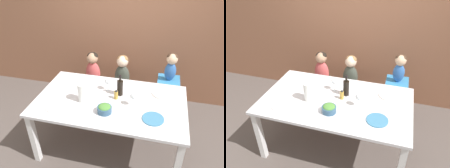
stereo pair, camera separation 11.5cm
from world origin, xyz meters
The scene contains 19 objects.
ground_plane centered at (0.00, 0.00, 0.00)m, with size 14.00×14.00×0.00m, color #564C47.
wall_back centered at (0.00, 1.36, 1.35)m, with size 10.00×0.06×2.70m.
dining_table centered at (0.00, 0.00, 0.69)m, with size 1.83×1.07×0.78m.
chair_far_left centered at (-0.49, 0.79, 0.39)m, with size 0.38×0.43×0.46m.
chair_far_center centered at (-0.01, 0.79, 0.39)m, with size 0.38×0.43×0.46m.
chair_right_highchair centered at (0.69, 0.79, 0.55)m, with size 0.32×0.36×0.71m.
person_child_left centered at (-0.49, 0.79, 0.76)m, with size 0.23×0.18×0.56m.
person_child_center centered at (-0.01, 0.79, 0.76)m, with size 0.23×0.18×0.56m.
person_baby_right centered at (0.69, 0.79, 0.96)m, with size 0.16×0.16×0.42m.
wine_bottle centered at (0.09, 0.14, 0.89)m, with size 0.08×0.08×0.28m.
paper_towel_roll centered at (-0.32, -0.10, 0.90)m, with size 0.11×0.11×0.24m.
wine_glass_near centered at (0.29, -0.04, 0.90)m, with size 0.08×0.08×0.17m.
wine_glass_far centered at (-0.09, 0.21, 0.90)m, with size 0.08×0.08×0.17m.
salad_bowl_large centered at (-0.01, -0.25, 0.83)m, with size 0.17×0.17×0.10m.
dinner_plate_front_left centered at (-0.59, -0.30, 0.78)m, with size 0.24×0.24×0.01m.
dinner_plate_back_left centered at (-0.44, 0.34, 0.78)m, with size 0.24×0.24×0.01m.
dinner_plate_back_right centered at (0.60, 0.27, 0.78)m, with size 0.24×0.24×0.01m.
dinner_plate_front_right centered at (0.54, -0.24, 0.78)m, with size 0.24×0.24×0.01m.
condiment_bottle_hot_sauce centered at (0.06, 0.04, 0.84)m, with size 0.05×0.05×0.13m.
Camera 2 is at (0.65, -2.08, 2.36)m, focal length 35.00 mm.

